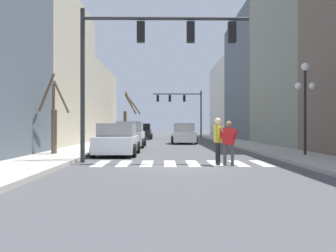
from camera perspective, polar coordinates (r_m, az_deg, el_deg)
The scene contains 17 objects.
ground_plane at distance 14.46m, azimuth 2.13°, elevation -5.85°, with size 240.00×240.00×0.00m, color #4C4C4F.
sidewalk_left at distance 15.23m, azimuth -19.29°, elevation -5.27°, with size 2.64×90.00×0.15m.
sidewalk_right at distance 15.73m, azimuth 22.84°, elevation -5.10°, with size 2.64×90.00×0.15m.
building_row_left at distance 29.09m, azimuth -19.17°, elevation 7.78°, with size 6.00×42.88×13.04m.
building_row_right at distance 38.68m, azimuth 15.31°, elevation 6.27°, with size 6.00×55.92×12.95m.
crosswalk_stripes at distance 15.49m, azimuth 1.95°, elevation -5.45°, with size 6.75×2.60×0.01m.
traffic_signal_near at distance 16.24m, azimuth -3.40°, elevation 11.21°, with size 6.82×0.28×6.23m.
traffic_signal_far at distance 49.19m, azimuth 2.17°, elevation 3.35°, with size 6.11×0.28×5.88m.
street_lamp_right_corner at distance 19.20m, azimuth 19.28°, elevation 5.01°, with size 0.95×0.36×4.23m.
car_parked_right_mid at distance 32.68m, azimuth 2.29°, elevation -1.19°, with size 2.04×4.42×1.70m.
car_driving_away_lane at distance 19.92m, azimuth -7.40°, elevation -2.07°, with size 2.13×4.62×1.60m.
car_at_intersection at distance 43.88m, azimuth -3.70°, elevation -0.86°, with size 2.11×4.87×1.74m.
car_parked_left_far at distance 27.45m, azimuth -5.55°, elevation -1.34°, with size 2.11×4.64×1.79m.
pedestrian_waiting_at_curb at distance 14.68m, azimuth 8.80°, elevation -1.93°, with size 0.69×0.34×1.66m.
pedestrian_crossing_street at distance 14.98m, azimuth 7.25°, elevation -1.60°, with size 0.25×0.77×1.79m.
street_tree_left_far at distance 47.10m, azimuth -5.88°, elevation 1.64°, with size 1.99×3.38×5.53m.
street_tree_right_far at distance 19.77m, azimuth -16.19°, elevation 1.27°, with size 1.57×1.11×3.88m.
Camera 1 is at (-0.69, -14.37, 1.48)m, focal length 42.00 mm.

